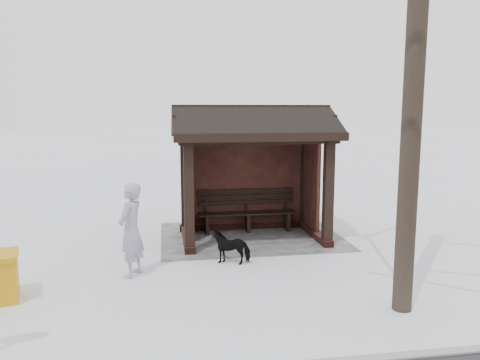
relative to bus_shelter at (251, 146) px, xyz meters
The scene contains 5 objects.
ground 2.17m from the bus_shelter, 90.00° to the left, with size 120.00×120.00×0.00m, color white.
trampled_patch 2.16m from the bus_shelter, 90.00° to the right, with size 4.20×3.20×0.02m, color #97989D.
bus_shelter is the anchor object (origin of this frame).
pedestrian 3.66m from the bus_shelter, 40.40° to the left, with size 0.62×0.41×1.71m, color #A295AF.
dog 2.65m from the bus_shelter, 67.81° to the left, with size 0.35×0.76×0.64m, color black.
Camera 1 is at (1.98, 10.40, 2.99)m, focal length 35.00 mm.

